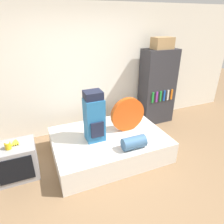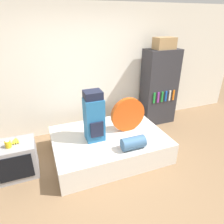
# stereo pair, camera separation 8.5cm
# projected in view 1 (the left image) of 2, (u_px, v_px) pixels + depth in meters

# --- Properties ---
(ground_plane) EXTENTS (16.00, 16.00, 0.00)m
(ground_plane) POSITION_uv_depth(u_px,v_px,m) (122.00, 185.00, 3.05)
(ground_plane) COLOR #846647
(wall_back) EXTENTS (8.00, 0.05, 2.60)m
(wall_back) POSITION_uv_depth(u_px,v_px,m) (83.00, 72.00, 4.12)
(wall_back) COLOR silver
(wall_back) RESTS_ON ground_plane
(bed) EXTENTS (1.97, 1.42, 0.40)m
(bed) POSITION_uv_depth(u_px,v_px,m) (109.00, 144.00, 3.68)
(bed) COLOR silver
(bed) RESTS_ON ground_plane
(backpack) EXTENTS (0.31, 0.31, 0.87)m
(backpack) POSITION_uv_depth(u_px,v_px,m) (94.00, 117.00, 3.31)
(backpack) COLOR #23669E
(backpack) RESTS_ON bed
(tent_bag) EXTENTS (0.64, 0.08, 0.64)m
(tent_bag) POSITION_uv_depth(u_px,v_px,m) (128.00, 114.00, 3.64)
(tent_bag) COLOR #D14C14
(tent_bag) RESTS_ON bed
(sleeping_roll) EXTENTS (0.39, 0.21, 0.21)m
(sleeping_roll) POSITION_uv_depth(u_px,v_px,m) (134.00, 142.00, 3.20)
(sleeping_roll) COLOR #3D668E
(sleeping_roll) RESTS_ON bed
(television) EXTENTS (0.61, 0.49, 0.57)m
(television) POSITION_uv_depth(u_px,v_px,m) (16.00, 161.00, 3.11)
(television) COLOR #939399
(television) RESTS_ON ground_plane
(canister) EXTENTS (0.09, 0.09, 0.12)m
(canister) POSITION_uv_depth(u_px,v_px,m) (8.00, 146.00, 2.91)
(canister) COLOR gold
(canister) RESTS_ON television
(banana_bunch) EXTENTS (0.13, 0.18, 0.04)m
(banana_bunch) POSITION_uv_depth(u_px,v_px,m) (15.00, 142.00, 3.05)
(banana_bunch) COLOR yellow
(banana_bunch) RESTS_ON television
(bookshelf) EXTENTS (0.76, 0.45, 1.71)m
(bookshelf) POSITION_uv_depth(u_px,v_px,m) (157.00, 87.00, 4.62)
(bookshelf) COLOR #2D2D33
(bookshelf) RESTS_ON ground_plane
(cardboard_box) EXTENTS (0.43, 0.28, 0.24)m
(cardboard_box) POSITION_uv_depth(u_px,v_px,m) (162.00, 43.00, 4.17)
(cardboard_box) COLOR #A88456
(cardboard_box) RESTS_ON bookshelf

